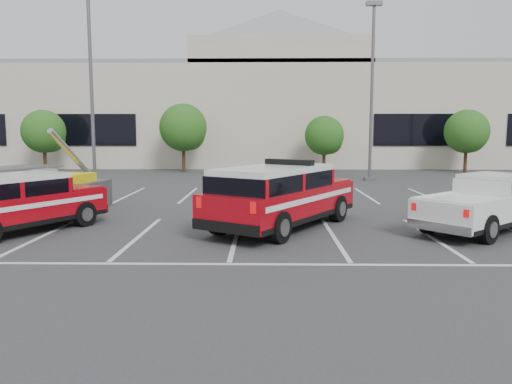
# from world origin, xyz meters

# --- Properties ---
(ground) EXTENTS (120.00, 120.00, 0.00)m
(ground) POSITION_xyz_m (0.00, 0.00, 0.00)
(ground) COLOR #353537
(ground) RESTS_ON ground
(stall_markings) EXTENTS (23.00, 15.00, 0.01)m
(stall_markings) POSITION_xyz_m (0.00, 4.50, 0.01)
(stall_markings) COLOR silver
(stall_markings) RESTS_ON ground
(convention_building) EXTENTS (60.00, 16.99, 13.20)m
(convention_building) POSITION_xyz_m (0.18, 31.86, 4.72)
(convention_building) COLOR beige
(convention_building) RESTS_ON ground
(tree_left) EXTENTS (3.07, 3.07, 4.42)m
(tree_left) POSITION_xyz_m (-14.91, 22.05, 2.77)
(tree_left) COLOR #3F2B19
(tree_left) RESTS_ON ground
(tree_mid_left) EXTENTS (3.37, 3.37, 4.85)m
(tree_mid_left) POSITION_xyz_m (-4.91, 22.05, 3.04)
(tree_mid_left) COLOR #3F2B19
(tree_mid_left) RESTS_ON ground
(tree_mid_right) EXTENTS (2.77, 2.77, 3.99)m
(tree_mid_right) POSITION_xyz_m (5.09, 22.05, 2.50)
(tree_mid_right) COLOR #3F2B19
(tree_mid_right) RESTS_ON ground
(tree_right) EXTENTS (3.07, 3.07, 4.42)m
(tree_right) POSITION_xyz_m (15.09, 22.05, 2.77)
(tree_right) COLOR #3F2B19
(tree_right) RESTS_ON ground
(light_pole_left) EXTENTS (0.90, 0.60, 10.24)m
(light_pole_left) POSITION_xyz_m (-8.00, 12.00, 5.19)
(light_pole_left) COLOR #59595E
(light_pole_left) RESTS_ON ground
(light_pole_mid) EXTENTS (0.90, 0.60, 10.24)m
(light_pole_mid) POSITION_xyz_m (7.00, 16.00, 5.19)
(light_pole_mid) COLOR #59595E
(light_pole_mid) RESTS_ON ground
(fire_chief_suv) EXTENTS (4.90, 6.08, 2.06)m
(fire_chief_suv) POSITION_xyz_m (1.28, 1.28, 0.84)
(fire_chief_suv) COLOR #970710
(fire_chief_suv) RESTS_ON ground
(white_pickup) EXTENTS (5.25, 4.88, 1.64)m
(white_pickup) POSITION_xyz_m (7.37, 1.08, 0.65)
(white_pickup) COLOR silver
(white_pickup) RESTS_ON ground
(ladder_suv) EXTENTS (4.06, 5.15, 1.91)m
(ladder_suv) POSITION_xyz_m (-6.34, 0.48, 0.76)
(ladder_suv) COLOR #970710
(ladder_suv) RESTS_ON ground
(utility_rig) EXTENTS (3.52, 3.71, 3.02)m
(utility_rig) POSITION_xyz_m (-6.72, 4.57, 0.60)
(utility_rig) COLOR #59595E
(utility_rig) RESTS_ON ground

